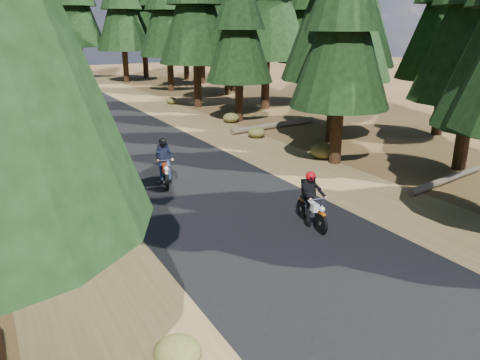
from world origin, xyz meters
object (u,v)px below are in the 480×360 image
rider_follow (165,170)px  log_near (274,125)px  log_far (447,180)px  rider_lead (312,208)px

rider_follow → log_near: bearing=-129.4°
log_near → log_far: bearing=-96.1°
log_far → rider_lead: (-6.45, -0.65, 0.39)m
rider_lead → rider_follow: size_ratio=0.93×
log_near → rider_lead: bearing=-126.0°
rider_follow → log_far: bearing=166.9°
log_near → log_far: log_near is taller
log_near → rider_lead: size_ratio=3.18×
log_far → rider_follow: rider_follow is taller
log_far → rider_follow: 9.89m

